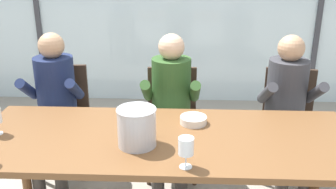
% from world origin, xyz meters
% --- Properties ---
extents(ground, '(14.00, 14.00, 0.00)m').
position_xyz_m(ground, '(0.00, 1.00, 0.00)').
color(ground, '#9E9384').
extents(dining_table, '(2.41, 0.91, 0.73)m').
position_xyz_m(dining_table, '(0.00, 0.00, 0.66)').
color(dining_table, brown).
rests_on(dining_table, ground).
extents(chair_near_curtain, '(0.47, 0.47, 0.90)m').
position_xyz_m(chair_near_curtain, '(-0.94, 0.89, 0.53)').
color(chair_near_curtain, '#332319').
rests_on(chair_near_curtain, ground).
extents(chair_left_of_center, '(0.45, 0.45, 0.90)m').
position_xyz_m(chair_left_of_center, '(0.01, 0.86, 0.53)').
color(chair_left_of_center, '#332319').
rests_on(chair_left_of_center, ground).
extents(chair_center, '(0.50, 0.50, 0.90)m').
position_xyz_m(chair_center, '(1.00, 0.87, 0.53)').
color(chair_center, '#332319').
rests_on(chair_center, ground).
extents(person_navy_polo, '(0.47, 0.62, 1.22)m').
position_xyz_m(person_navy_polo, '(-0.95, 0.73, 0.70)').
color(person_navy_polo, '#192347').
rests_on(person_navy_polo, ground).
extents(person_olive_shirt, '(0.46, 0.61, 1.22)m').
position_xyz_m(person_olive_shirt, '(0.01, 0.73, 0.70)').
color(person_olive_shirt, '#2D5123').
rests_on(person_olive_shirt, ground).
extents(person_charcoal_jacket, '(0.48, 0.62, 1.22)m').
position_xyz_m(person_charcoal_jacket, '(0.95, 0.73, 0.70)').
color(person_charcoal_jacket, '#38383D').
rests_on(person_charcoal_jacket, ground).
extents(ice_bucket_primary, '(0.24, 0.24, 0.24)m').
position_xyz_m(ice_bucket_primary, '(-0.16, -0.12, 0.85)').
color(ice_bucket_primary, '#B7B7BC').
rests_on(ice_bucket_primary, dining_table).
extents(tasting_bowl, '(0.18, 0.18, 0.05)m').
position_xyz_m(tasting_bowl, '(0.18, 0.20, 0.76)').
color(tasting_bowl, silver).
rests_on(tasting_bowl, dining_table).
extents(wine_glass_center_pour, '(0.08, 0.08, 0.17)m').
position_xyz_m(wine_glass_center_pour, '(0.13, -0.36, 0.85)').
color(wine_glass_center_pour, silver).
rests_on(wine_glass_center_pour, dining_table).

